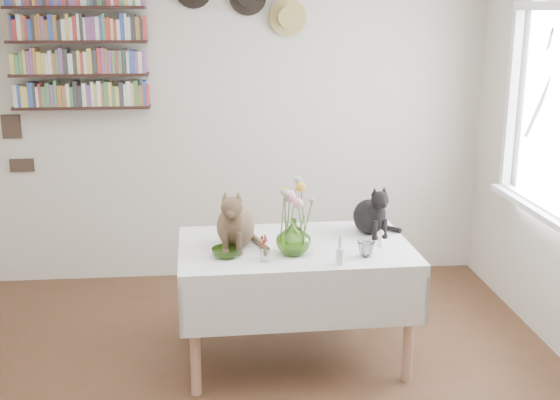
{
  "coord_description": "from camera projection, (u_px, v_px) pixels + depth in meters",
  "views": [
    {
      "loc": [
        -0.12,
        -3.2,
        2.1
      ],
      "look_at": [
        0.24,
        0.66,
        1.05
      ],
      "focal_mm": 45.0,
      "sensor_mm": 36.0,
      "label": 1
    }
  ],
  "objects": [
    {
      "name": "black_cat",
      "position": [
        369.0,
        208.0,
        4.39
      ],
      "size": [
        0.29,
        0.33,
        0.33
      ],
      "primitive_type": null,
      "rotation": [
        0.0,
        0.0,
        0.31
      ],
      "color": "black",
      "rests_on": "dining_table"
    },
    {
      "name": "wall_hats",
      "position": [
        243.0,
        1.0,
        5.18
      ],
      "size": [
        0.98,
        0.09,
        0.48
      ],
      "color": "black",
      "rests_on": "room"
    },
    {
      "name": "room",
      "position": [
        242.0,
        197.0,
        3.31
      ],
      "size": [
        4.08,
        4.58,
        2.58
      ],
      "color": "brown",
      "rests_on": "ground"
    },
    {
      "name": "bookshelf_unit",
      "position": [
        78.0,
        47.0,
        5.13
      ],
      "size": [
        1.0,
        0.16,
        0.91
      ],
      "color": "black",
      "rests_on": "room"
    },
    {
      "name": "candlestick",
      "position": [
        340.0,
        255.0,
        3.86
      ],
      "size": [
        0.05,
        0.05,
        0.17
      ],
      "color": "white",
      "rests_on": "dining_table"
    },
    {
      "name": "green_bowl",
      "position": [
        226.0,
        253.0,
        3.99
      ],
      "size": [
        0.22,
        0.22,
        0.05
      ],
      "primitive_type": "imported",
      "rotation": [
        0.0,
        0.0,
        0.46
      ],
      "color": "#73A93B",
      "rests_on": "dining_table"
    },
    {
      "name": "flower_bouquet",
      "position": [
        294.0,
        197.0,
        3.96
      ],
      "size": [
        0.17,
        0.13,
        0.39
      ],
      "color": "#4C7233",
      "rests_on": "flower_vase"
    },
    {
      "name": "porcelain_figurine",
      "position": [
        381.0,
        240.0,
        4.16
      ],
      "size": [
        0.05,
        0.05,
        0.1
      ],
      "color": "white",
      "rests_on": "dining_table"
    },
    {
      "name": "drinking_glass",
      "position": [
        366.0,
        249.0,
        3.99
      ],
      "size": [
        0.11,
        0.11,
        0.09
      ],
      "primitive_type": "imported",
      "rotation": [
        0.0,
        0.0,
        -0.11
      ],
      "color": "white",
      "rests_on": "dining_table"
    },
    {
      "name": "wall_art_plaques",
      "position": [
        16.0,
        143.0,
        5.33
      ],
      "size": [
        0.21,
        0.02,
        0.44
      ],
      "color": "#38281E",
      "rests_on": "room"
    },
    {
      "name": "tabby_cat",
      "position": [
        235.0,
        216.0,
        4.14
      ],
      "size": [
        0.3,
        0.35,
        0.37
      ],
      "primitive_type": null,
      "rotation": [
        0.0,
        0.0,
        -0.18
      ],
      "color": "brown",
      "rests_on": "dining_table"
    },
    {
      "name": "dining_table",
      "position": [
        295.0,
        273.0,
        4.25
      ],
      "size": [
        1.41,
        0.93,
        0.74
      ],
      "color": "white",
      "rests_on": "room"
    },
    {
      "name": "flower_vase",
      "position": [
        294.0,
        237.0,
        4.02
      ],
      "size": [
        0.21,
        0.21,
        0.21
      ],
      "primitive_type": "imported",
      "rotation": [
        0.0,
        0.0,
        -0.06
      ],
      "color": "#73A93B",
      "rests_on": "dining_table"
    },
    {
      "name": "berry_jar",
      "position": [
        264.0,
        249.0,
        3.9
      ],
      "size": [
        0.04,
        0.04,
        0.18
      ],
      "color": "white",
      "rests_on": "dining_table"
    }
  ]
}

